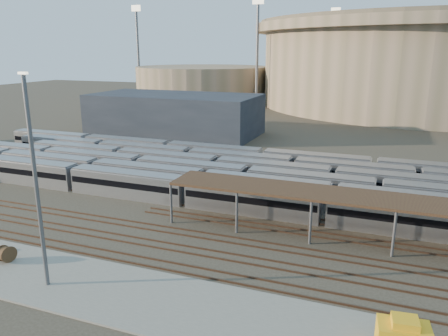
% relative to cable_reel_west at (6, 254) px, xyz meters
% --- Properties ---
extents(ground, '(420.00, 420.00, 0.00)m').
position_rel_cable_reel_west_xyz_m(ground, '(18.56, 14.21, -1.04)').
color(ground, '#383026').
rests_on(ground, ground).
extents(apron, '(50.00, 9.00, 0.20)m').
position_rel_cable_reel_west_xyz_m(apron, '(13.56, -0.79, -0.94)').
color(apron, gray).
rests_on(apron, ground).
extents(subway_trains, '(130.18, 23.90, 3.60)m').
position_rel_cable_reel_west_xyz_m(subway_trains, '(19.38, 32.71, 0.76)').
color(subway_trains, silver).
rests_on(subway_trains, ground).
extents(inspection_shed, '(60.30, 6.00, 5.30)m').
position_rel_cable_reel_west_xyz_m(inspection_shed, '(40.56, 18.21, 3.94)').
color(inspection_shed, '#5D5E63').
rests_on(inspection_shed, ground).
extents(empty_tracks, '(170.00, 9.62, 0.18)m').
position_rel_cable_reel_west_xyz_m(empty_tracks, '(18.56, 9.21, -0.95)').
color(empty_tracks, '#4C3323').
rests_on(empty_tracks, ground).
extents(stadium, '(124.00, 124.00, 32.50)m').
position_rel_cable_reel_west_xyz_m(stadium, '(43.56, 154.21, 15.43)').
color(stadium, gray).
rests_on(stadium, ground).
extents(secondary_arena, '(56.00, 56.00, 14.00)m').
position_rel_cable_reel_west_xyz_m(secondary_arena, '(-41.44, 144.21, 5.96)').
color(secondary_arena, gray).
rests_on(secondary_arena, ground).
extents(service_building, '(42.00, 20.00, 10.00)m').
position_rel_cable_reel_west_xyz_m(service_building, '(-16.44, 69.21, 3.96)').
color(service_building, '#1E232D').
rests_on(service_building, ground).
extents(floodlight_0, '(4.00, 1.00, 38.40)m').
position_rel_cable_reel_west_xyz_m(floodlight_0, '(-11.44, 124.21, 19.61)').
color(floodlight_0, '#5D5E63').
rests_on(floodlight_0, ground).
extents(floodlight_1, '(4.00, 1.00, 38.40)m').
position_rel_cable_reel_west_xyz_m(floodlight_1, '(-66.44, 134.21, 19.61)').
color(floodlight_1, '#5D5E63').
rests_on(floodlight_1, ground).
extents(floodlight_3, '(4.00, 1.00, 38.40)m').
position_rel_cable_reel_west_xyz_m(floodlight_3, '(8.56, 174.21, 19.61)').
color(floodlight_3, '#5D5E63').
rests_on(floodlight_3, ground).
extents(cable_reel_west, '(1.32, 1.86, 1.68)m').
position_rel_cable_reel_west_xyz_m(cable_reel_west, '(0.00, 0.00, 0.00)').
color(cable_reel_west, brown).
rests_on(cable_reel_west, apron).
extents(yard_light_pole, '(0.81, 0.36, 18.93)m').
position_rel_cable_reel_west_xyz_m(yard_light_pole, '(7.06, -2.02, 8.71)').
color(yard_light_pole, '#5D5E63').
rests_on(yard_light_pole, apron).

